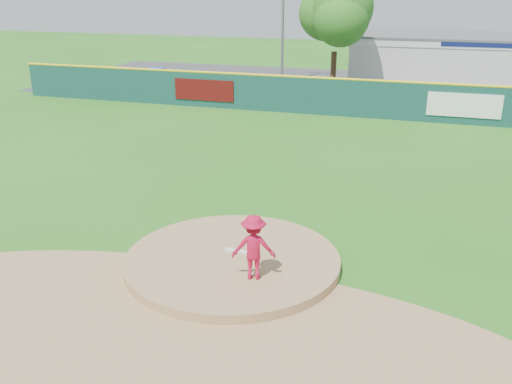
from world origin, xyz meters
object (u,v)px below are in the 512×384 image
(van, at_px, (357,94))
(deciduous_tree, at_px, (336,20))
(pool_building_grp, at_px, (461,58))
(pitcher, at_px, (254,247))
(playground_slide, at_px, (155,80))

(van, bearing_deg, deciduous_tree, 16.00)
(van, relative_size, pool_building_grp, 0.29)
(pitcher, height_order, pool_building_grp, pool_building_grp)
(pitcher, bearing_deg, van, -103.14)
(playground_slide, relative_size, deciduous_tree, 0.37)
(pitcher, relative_size, van, 0.36)
(pool_building_grp, bearing_deg, van, -119.05)
(van, bearing_deg, pool_building_grp, -42.97)
(van, height_order, deciduous_tree, deciduous_tree)
(playground_slide, bearing_deg, van, -1.69)
(playground_slide, bearing_deg, pitcher, -58.08)
(pool_building_grp, relative_size, deciduous_tree, 2.07)
(pitcher, distance_m, deciduous_tree, 26.27)
(pool_building_grp, relative_size, playground_slide, 5.57)
(pitcher, xyz_separation_m, van, (-0.76, 22.24, -0.41))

